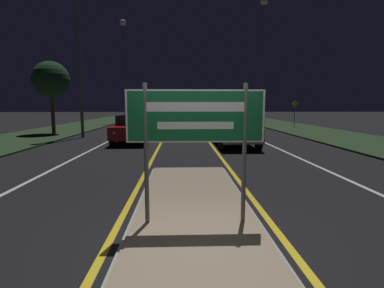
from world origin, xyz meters
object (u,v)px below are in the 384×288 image
object	(u,v)px
car_receding_1	(248,119)
warning_sign	(295,111)
streetlight_right_near	(263,42)
car_receding_0	(235,130)
car_approaching_0	(134,128)
streetlight_left_near	(78,34)
car_approaching_1	(154,118)
highway_sign	(196,123)
streetlight_left_far	(124,53)

from	to	relation	value
car_receding_1	warning_sign	size ratio (longest dim) A/B	2.11
streetlight_right_near	car_receding_0	size ratio (longest dim) A/B	2.30
streetlight_right_near	car_approaching_0	xyz separation A→B (m)	(-8.93, -7.79, -6.06)
car_receding_1	warning_sign	world-z (taller)	warning_sign
car_receding_1	streetlight_left_near	bearing A→B (deg)	-142.40
car_receding_1	car_approaching_1	size ratio (longest dim) A/B	1.04
highway_sign	streetlight_right_near	distance (m)	20.81
car_approaching_0	highway_sign	bearing A→B (deg)	-76.39
highway_sign	streetlight_left_near	world-z (taller)	streetlight_left_near
highway_sign	car_approaching_0	xyz separation A→B (m)	(-2.76, 11.42, -0.94)
streetlight_left_near	streetlight_right_near	world-z (taller)	streetlight_right_near
streetlight_left_near	car_receding_0	world-z (taller)	streetlight_left_near
highway_sign	streetlight_left_near	xyz separation A→B (m)	(-6.21, 13.72, 4.40)
highway_sign	car_approaching_0	size ratio (longest dim) A/B	0.50
car_receding_1	car_approaching_0	size ratio (longest dim) A/B	1.09
car_receding_0	car_approaching_0	world-z (taller)	car_receding_0
highway_sign	car_approaching_0	distance (m)	11.78
streetlight_right_near	car_receding_0	world-z (taller)	streetlight_right_near
streetlight_left_far	streetlight_right_near	bearing A→B (deg)	-34.86
car_approaching_1	car_receding_0	bearing A→B (deg)	-69.70
streetlight_left_near	warning_sign	bearing A→B (deg)	25.32
highway_sign	car_receding_1	world-z (taller)	highway_sign
warning_sign	car_approaching_1	bearing A→B (deg)	169.76
car_receding_1	highway_sign	bearing A→B (deg)	-104.65
streetlight_left_far	car_approaching_1	distance (m)	8.58
streetlight_right_near	car_receding_1	distance (m)	7.29
streetlight_left_far	car_receding_1	distance (m)	14.67
car_approaching_0	car_receding_0	bearing A→B (deg)	-18.46
highway_sign	car_receding_1	xyz separation A→B (m)	(6.06, 23.16, -0.99)
streetlight_left_near	car_receding_1	distance (m)	16.39
streetlight_left_near	streetlight_left_far	distance (m)	14.14
streetlight_left_far	warning_sign	distance (m)	18.16
car_approaching_0	warning_sign	distance (m)	15.89
streetlight_right_near	warning_sign	xyz separation A→B (m)	(3.53, 2.04, -5.36)
streetlight_right_near	car_approaching_1	distance (m)	11.54
streetlight_left_far	streetlight_right_near	distance (m)	15.05
streetlight_left_far	car_approaching_0	distance (m)	17.99
car_receding_0	streetlight_left_far	bearing A→B (deg)	115.33
streetlight_left_far	warning_sign	bearing A→B (deg)	-22.45
car_receding_1	car_approaching_1	bearing A→B (deg)	177.90
car_receding_1	car_approaching_1	distance (m)	8.77
highway_sign	streetlight_left_far	bearing A→B (deg)	102.52
highway_sign	streetlight_right_near	world-z (taller)	streetlight_right_near
car_approaching_0	streetlight_right_near	bearing A→B (deg)	41.11
streetlight_left_far	streetlight_right_near	xyz separation A→B (m)	(12.34, -8.59, -0.54)
car_receding_1	car_approaching_1	xyz separation A→B (m)	(-8.76, 0.32, 0.10)
car_approaching_1	warning_sign	size ratio (longest dim) A/B	2.04
streetlight_right_near	car_approaching_1	xyz separation A→B (m)	(-8.87, 4.28, -6.02)
car_receding_0	car_approaching_0	distance (m)	5.44
warning_sign	streetlight_left_near	bearing A→B (deg)	-154.68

